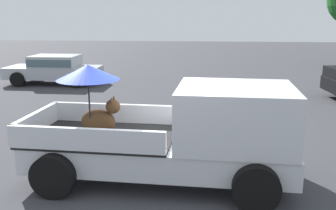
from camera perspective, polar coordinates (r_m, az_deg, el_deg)
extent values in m
plane|color=#38383D|center=(7.68, -1.14, -11.05)|extent=(80.00, 80.00, 0.00)
cylinder|color=black|center=(8.38, 11.93, -6.28)|extent=(0.81, 0.32, 0.80)
cylinder|color=black|center=(6.56, 12.99, -11.98)|extent=(0.81, 0.32, 0.80)
cylinder|color=black|center=(8.84, -11.43, -5.20)|extent=(0.81, 0.32, 0.80)
cylinder|color=black|center=(7.15, -16.69, -10.06)|extent=(0.81, 0.32, 0.80)
cube|color=silver|center=(7.46, -1.16, -7.06)|extent=(5.09, 2.07, 0.50)
cube|color=silver|center=(7.14, 9.97, -1.55)|extent=(2.20, 1.97, 1.08)
cube|color=#4C606B|center=(7.20, 18.01, -0.25)|extent=(0.15, 1.72, 0.64)
cube|color=black|center=(7.63, -9.75, -4.56)|extent=(2.89, 1.99, 0.06)
cube|color=silver|center=(8.41, -7.92, -1.18)|extent=(2.80, 0.25, 0.40)
cube|color=silver|center=(6.74, -12.21, -5.05)|extent=(2.80, 0.25, 0.40)
cube|color=silver|center=(8.08, -18.98, -2.40)|extent=(0.20, 1.84, 0.40)
ellipsoid|color=#472D19|center=(7.54, -10.32, -2.50)|extent=(0.70, 0.36, 0.52)
sphere|color=#472D19|center=(7.37, -8.21, -0.21)|extent=(0.29, 0.29, 0.28)
cone|color=#472D19|center=(7.42, -8.07, 0.98)|extent=(0.09, 0.09, 0.12)
cone|color=#472D19|center=(7.27, -8.42, 0.71)|extent=(0.09, 0.09, 0.12)
cylinder|color=black|center=(7.39, -11.59, -0.38)|extent=(0.03, 0.03, 1.14)
cone|color=#1E33B7|center=(7.26, -11.84, 4.78)|extent=(1.24, 1.24, 0.28)
cylinder|color=black|center=(18.49, -21.46, 3.56)|extent=(0.66, 0.23, 0.66)
cylinder|color=black|center=(20.05, -19.20, 4.44)|extent=(0.66, 0.23, 0.66)
cylinder|color=black|center=(17.43, -13.51, 3.57)|extent=(0.66, 0.23, 0.66)
cylinder|color=black|center=(19.07, -11.80, 4.48)|extent=(0.66, 0.23, 0.66)
cube|color=#ADB2B7|center=(18.68, -16.60, 4.71)|extent=(4.32, 1.81, 0.52)
cube|color=#ADB2B7|center=(18.58, -16.41, 6.23)|extent=(2.12, 1.62, 0.56)
cube|color=#4C606B|center=(18.58, -16.41, 6.23)|extent=(2.06, 1.70, 0.32)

